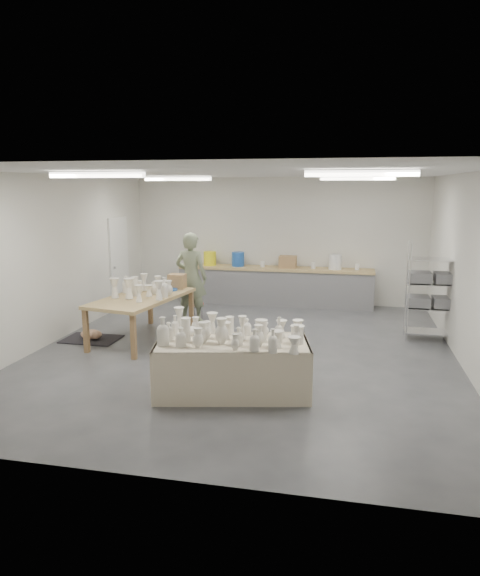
% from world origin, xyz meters
% --- Properties ---
extents(room, '(8.00, 8.02, 3.00)m').
position_xyz_m(room, '(-0.11, 0.08, 2.06)').
color(room, '#424449').
rests_on(room, ground).
extents(back_counter, '(4.60, 0.60, 1.24)m').
position_xyz_m(back_counter, '(-0.01, 3.68, 0.49)').
color(back_counter, tan).
rests_on(back_counter, ground).
extents(wire_shelf, '(0.88, 0.48, 1.80)m').
position_xyz_m(wire_shelf, '(3.20, 1.40, 0.92)').
color(wire_shelf, silver).
rests_on(wire_shelf, ground).
extents(drying_table, '(2.22, 1.40, 1.10)m').
position_xyz_m(drying_table, '(0.20, -1.78, 0.41)').
color(drying_table, olive).
rests_on(drying_table, ground).
extents(work_table, '(1.45, 2.33, 1.18)m').
position_xyz_m(work_table, '(-1.93, 0.41, 0.84)').
color(work_table, tan).
rests_on(work_table, ground).
extents(rug, '(1.00, 0.70, 0.02)m').
position_xyz_m(rug, '(-2.90, 0.09, 0.01)').
color(rug, black).
rests_on(rug, ground).
extents(cat, '(0.45, 0.35, 0.18)m').
position_xyz_m(cat, '(-2.88, 0.08, 0.11)').
color(cat, white).
rests_on(cat, rug).
extents(potter, '(0.72, 0.52, 1.87)m').
position_xyz_m(potter, '(-1.47, 1.75, 0.93)').
color(potter, gray).
rests_on(potter, ground).
extents(red_stool, '(0.38, 0.38, 0.33)m').
position_xyz_m(red_stool, '(-1.47, 2.02, 0.30)').
color(red_stool, red).
rests_on(red_stool, ground).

